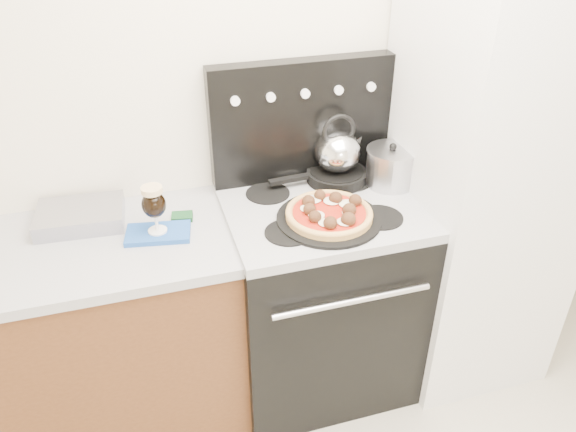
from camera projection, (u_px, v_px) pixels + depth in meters
name	position (u px, v px, depth m)	size (l,w,h in m)	color
room_shell	(421.00, 276.00, 1.30)	(3.52, 3.01, 2.52)	beige
base_cabinet	(53.00, 349.00, 2.22)	(1.45, 0.60, 0.86)	#5A3117
countertop	(25.00, 258.00, 1.98)	(1.48, 0.63, 0.04)	#ACABB2
stove_body	(318.00, 299.00, 2.47)	(0.76, 0.65, 0.88)	black
cooktop	(322.00, 210.00, 2.22)	(0.76, 0.65, 0.04)	#ADADB2
backguard	(301.00, 120.00, 2.30)	(0.76, 0.08, 0.50)	black
fridge	(482.00, 178.00, 2.34)	(0.64, 0.68, 1.90)	silver
foil_sheet	(81.00, 216.00, 2.12)	(0.32, 0.23, 0.06)	silver
oven_mitt	(158.00, 233.00, 2.06)	(0.23, 0.13, 0.02)	#2051AB
beer_glass	(155.00, 209.00, 2.01)	(0.09, 0.09, 0.19)	black
pizza_pan	(329.00, 219.00, 2.12)	(0.40, 0.40, 0.01)	black
pizza	(329.00, 212.00, 2.10)	(0.33, 0.33, 0.05)	#E69A5C
skillet	(337.00, 176.00, 2.37)	(0.25, 0.25, 0.05)	black
tea_kettle	(338.00, 148.00, 2.31)	(0.19, 0.19, 0.21)	white
stock_pot	(391.00, 168.00, 2.32)	(0.20, 0.20, 0.15)	#B6B6BC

